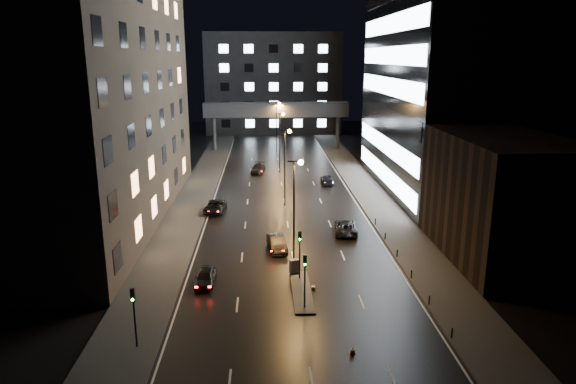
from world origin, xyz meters
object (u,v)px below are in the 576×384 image
(car_toward_b, at_px, (327,180))
(car_away_c, at_px, (215,207))
(car_away_d, at_px, (258,169))
(utility_cabinet, at_px, (294,266))
(car_away_b, at_px, (277,243))
(car_toward_a, at_px, (346,227))
(car_away_a, at_px, (206,277))

(car_toward_b, bearing_deg, car_away_c, 44.26)
(car_away_d, height_order, car_toward_b, car_away_d)
(utility_cabinet, bearing_deg, car_away_b, 84.55)
(car_toward_a, bearing_deg, utility_cabinet, 65.77)
(car_away_b, relative_size, car_toward_b, 0.99)
(car_away_b, bearing_deg, utility_cabinet, -84.85)
(car_away_c, bearing_deg, car_away_a, -81.76)
(car_toward_a, bearing_deg, car_away_a, 47.95)
(car_away_a, bearing_deg, car_away_b, 53.08)
(car_away_a, distance_m, car_toward_b, 38.76)
(car_away_b, height_order, utility_cabinet, car_away_b)
(car_away_b, height_order, car_away_c, car_away_b)
(car_away_d, xyz_separation_m, car_toward_b, (10.77, -8.26, -0.08))
(car_away_b, xyz_separation_m, car_away_d, (-2.19, 36.18, -0.00))
(car_toward_a, bearing_deg, car_away_d, -65.95)
(car_away_a, height_order, car_toward_b, car_away_a)
(car_away_a, bearing_deg, car_toward_b, 69.64)
(car_away_a, relative_size, utility_cabinet, 3.09)
(car_away_d, relative_size, car_toward_a, 0.99)
(car_toward_b, height_order, utility_cabinet, utility_cabinet)
(car_away_b, bearing_deg, car_away_c, 111.01)
(car_away_a, xyz_separation_m, car_away_c, (-1.08, 21.42, 0.04))
(car_away_d, distance_m, utility_cabinet, 42.41)
(car_away_d, xyz_separation_m, utility_cabinet, (3.59, -42.26, 0.05))
(car_away_b, xyz_separation_m, utility_cabinet, (1.40, -6.08, 0.04))
(car_away_c, xyz_separation_m, car_toward_b, (16.08, 14.31, -0.05))
(car_away_c, bearing_deg, car_away_b, -55.82)
(car_away_a, xyz_separation_m, car_away_b, (6.41, 7.82, 0.07))
(car_away_d, bearing_deg, car_away_b, -79.79)
(car_away_a, height_order, car_toward_a, car_toward_a)
(car_toward_a, xyz_separation_m, car_toward_b, (0.73, 23.04, -0.05))
(car_toward_b, bearing_deg, car_away_a, 69.83)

